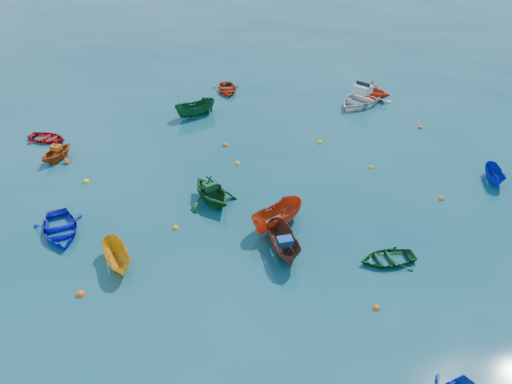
# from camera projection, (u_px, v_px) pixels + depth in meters

# --- Properties ---
(ground) EXTENTS (160.00, 160.00, 0.00)m
(ground) POSITION_uv_depth(u_px,v_px,m) (230.00, 256.00, 23.18)
(ground) COLOR #0B424F
(ground) RESTS_ON ground
(dinghy_blue_sw) EXTENTS (4.00, 4.14, 0.70)m
(dinghy_blue_sw) POSITION_uv_depth(u_px,v_px,m) (61.00, 233.00, 24.61)
(dinghy_blue_sw) COLOR #1011C9
(dinghy_blue_sw) RESTS_ON ground
(sampan_brown_mid) EXTENTS (2.53, 3.35, 1.22)m
(sampan_brown_mid) POSITION_uv_depth(u_px,v_px,m) (284.00, 253.00, 23.36)
(sampan_brown_mid) COLOR #592F20
(sampan_brown_mid) RESTS_ON ground
(dinghy_orange_w) EXTENTS (2.51, 2.81, 1.32)m
(dinghy_orange_w) POSITION_uv_depth(u_px,v_px,m) (58.00, 159.00, 30.92)
(dinghy_orange_w) COLOR #BC4211
(dinghy_orange_w) RESTS_ON ground
(sampan_yellow_mid) EXTENTS (2.57, 2.76, 1.06)m
(sampan_yellow_mid) POSITION_uv_depth(u_px,v_px,m) (119.00, 265.00, 22.62)
(sampan_yellow_mid) COLOR #F9A216
(sampan_yellow_mid) RESTS_ON ground
(dinghy_green_e) EXTENTS (3.14, 2.79, 0.54)m
(dinghy_green_e) POSITION_uv_depth(u_px,v_px,m) (387.00, 261.00, 22.83)
(dinghy_green_e) COLOR #114B21
(dinghy_green_e) RESTS_ON ground
(dinghy_red_nw) EXTENTS (2.77, 2.05, 0.55)m
(dinghy_red_nw) POSITION_uv_depth(u_px,v_px,m) (48.00, 140.00, 33.12)
(dinghy_red_nw) COLOR #B60F13
(dinghy_red_nw) RESTS_ON ground
(sampan_orange_n) EXTENTS (2.82, 3.48, 1.28)m
(sampan_orange_n) POSITION_uv_depth(u_px,v_px,m) (277.00, 226.00, 25.09)
(sampan_orange_n) COLOR red
(sampan_orange_n) RESTS_ON ground
(dinghy_green_n) EXTENTS (4.18, 4.15, 1.67)m
(dinghy_green_n) POSITION_uv_depth(u_px,v_px,m) (212.00, 202.00, 26.91)
(dinghy_green_n) COLOR #13531F
(dinghy_green_n) RESTS_ON ground
(sampan_blue_far) EXTENTS (1.10, 2.42, 0.91)m
(sampan_blue_far) POSITION_uv_depth(u_px,v_px,m) (493.00, 181.00, 28.77)
(sampan_blue_far) COLOR #0D1EAB
(sampan_blue_far) RESTS_ON ground
(dinghy_red_far) EXTENTS (3.16, 3.62, 0.63)m
(dinghy_red_far) POSITION_uv_depth(u_px,v_px,m) (227.00, 92.00, 40.47)
(dinghy_red_far) COLOR #B2290E
(dinghy_red_far) RESTS_ON ground
(dinghy_orange_far) EXTENTS (3.62, 3.44, 1.49)m
(dinghy_orange_far) POSITION_uv_depth(u_px,v_px,m) (372.00, 98.00, 39.32)
(dinghy_orange_far) COLOR #ED3F16
(dinghy_orange_far) RESTS_ON ground
(sampan_green_far) EXTENTS (3.04, 3.21, 1.24)m
(sampan_green_far) POSITION_uv_depth(u_px,v_px,m) (196.00, 116.00, 36.45)
(sampan_green_far) COLOR #114C26
(sampan_green_far) RESTS_ON ground
(motorboat_white) EXTENTS (5.37, 5.92, 1.61)m
(motorboat_white) POSITION_uv_depth(u_px,v_px,m) (361.00, 103.00, 38.44)
(motorboat_white) COLOR silver
(motorboat_white) RESTS_ON ground
(tarp_blue_a) EXTENTS (0.86, 0.79, 0.34)m
(tarp_blue_a) POSITION_uv_depth(u_px,v_px,m) (285.00, 241.00, 22.82)
(tarp_blue_a) COLOR navy
(tarp_blue_a) RESTS_ON sampan_brown_mid
(tarp_orange_a) EXTENTS (0.66, 0.54, 0.29)m
(tarp_orange_a) POSITION_uv_depth(u_px,v_px,m) (56.00, 148.00, 30.53)
(tarp_orange_a) COLOR #DE5B16
(tarp_orange_a) RESTS_ON dinghy_orange_w
(tarp_green_b) EXTENTS (0.89, 0.91, 0.35)m
(tarp_green_b) POSITION_uv_depth(u_px,v_px,m) (210.00, 186.00, 26.43)
(tarp_green_b) COLOR #124B27
(tarp_green_b) RESTS_ON dinghy_green_n
(buoy_or_a) EXTENTS (0.38, 0.38, 0.38)m
(buoy_or_a) POSITION_uv_depth(u_px,v_px,m) (81.00, 295.00, 21.03)
(buoy_or_a) COLOR #FD540D
(buoy_or_a) RESTS_ON ground
(buoy_ye_a) EXTENTS (0.32, 0.32, 0.32)m
(buoy_ye_a) POSITION_uv_depth(u_px,v_px,m) (176.00, 228.00, 24.94)
(buoy_ye_a) COLOR gold
(buoy_ye_a) RESTS_ON ground
(buoy_or_b) EXTENTS (0.31, 0.31, 0.31)m
(buoy_or_b) POSITION_uv_depth(u_px,v_px,m) (376.00, 308.00, 20.37)
(buoy_or_b) COLOR #F95F0D
(buoy_or_b) RESTS_ON ground
(buoy_ye_b) EXTENTS (0.39, 0.39, 0.39)m
(buoy_ye_b) POSITION_uv_depth(u_px,v_px,m) (86.00, 182.00, 28.66)
(buoy_ye_b) COLOR yellow
(buoy_ye_b) RESTS_ON ground
(buoy_or_c) EXTENTS (0.38, 0.38, 0.38)m
(buoy_or_c) POSITION_uv_depth(u_px,v_px,m) (225.00, 146.00, 32.48)
(buoy_or_c) COLOR #FB540D
(buoy_or_c) RESTS_ON ground
(buoy_ye_c) EXTENTS (0.37, 0.37, 0.37)m
(buoy_ye_c) POSITION_uv_depth(u_px,v_px,m) (320.00, 143.00, 32.81)
(buoy_ye_c) COLOR yellow
(buoy_ye_c) RESTS_ON ground
(buoy_or_d) EXTENTS (0.35, 0.35, 0.35)m
(buoy_or_d) POSITION_uv_depth(u_px,v_px,m) (441.00, 199.00, 27.18)
(buoy_or_d) COLOR orange
(buoy_or_d) RESTS_ON ground
(buoy_ye_d) EXTENTS (0.33, 0.33, 0.33)m
(buoy_ye_d) POSITION_uv_depth(u_px,v_px,m) (237.00, 164.00, 30.44)
(buoy_ye_d) COLOR gold
(buoy_ye_d) RESTS_ON ground
(buoy_or_e) EXTENTS (0.35, 0.35, 0.35)m
(buoy_or_e) POSITION_uv_depth(u_px,v_px,m) (420.00, 128.00, 34.70)
(buoy_or_e) COLOR #D94B0B
(buoy_or_e) RESTS_ON ground
(buoy_ye_e) EXTENTS (0.30, 0.30, 0.30)m
(buoy_ye_e) POSITION_uv_depth(u_px,v_px,m) (371.00, 168.00, 30.07)
(buoy_ye_e) COLOR yellow
(buoy_ye_e) RESTS_ON ground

